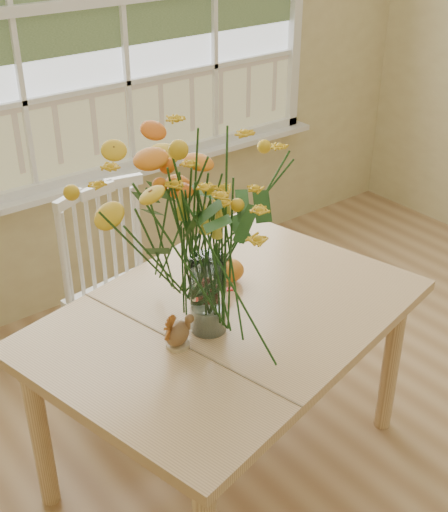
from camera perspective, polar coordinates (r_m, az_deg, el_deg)
wall_back at (r=3.55m, az=-8.59°, el=17.32°), size 4.00×0.02×2.70m
window at (r=3.49m, az=-8.49°, el=20.15°), size 2.42×0.12×1.74m
dining_table at (r=2.48m, az=0.28°, el=-6.46°), size 1.52×1.23×0.72m
windsor_chair at (r=3.00m, az=-8.83°, el=-2.22°), size 0.47×0.46×0.93m
flower_vase at (r=2.13m, az=-1.41°, el=2.98°), size 0.58×0.58×0.68m
pumpkin at (r=2.58m, az=0.49°, el=-1.28°), size 0.11×0.11×0.08m
turkey_figurine at (r=2.24m, az=-3.91°, el=-6.47°), size 0.12×0.11×0.12m
dark_gourd at (r=2.47m, az=-1.40°, el=-3.05°), size 0.13×0.08×0.07m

